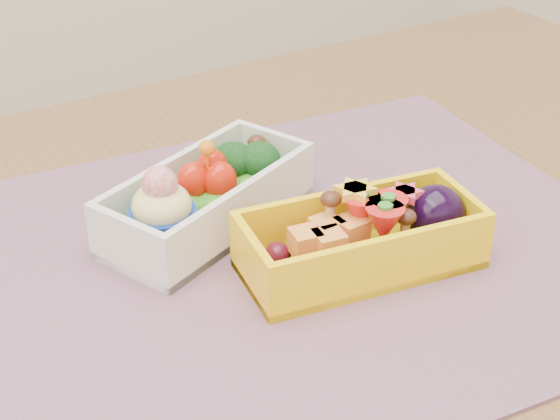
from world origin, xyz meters
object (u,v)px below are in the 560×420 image
placemat (275,257)px  bento_yellow (366,237)px  table (310,359)px  bento_white (207,198)px

placemat → bento_yellow: bearing=-42.3°
table → bento_yellow: bento_yellow is taller
bento_yellow → bento_white: bearing=132.2°
placemat → bento_yellow: (0.05, -0.05, 0.03)m
placemat → bento_white: size_ratio=2.76×
bento_white → placemat: bearing=-93.3°
bento_yellow → placemat: bearing=146.7°
placemat → bento_white: 0.08m
placemat → bento_white: (-0.02, 0.07, 0.03)m
bento_white → bento_yellow: bearing=-79.2°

